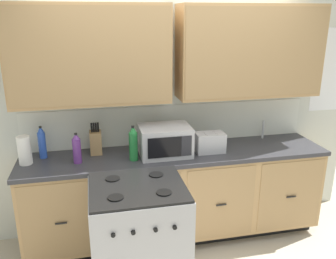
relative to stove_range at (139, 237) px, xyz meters
The scene contains 12 objects.
ground_plane 0.74m from the stove_range, 35.36° to the left, with size 8.00×8.00×0.00m, color #B2A893.
wall_unit 1.49m from the stove_range, 60.54° to the left, with size 4.13×0.40×2.36m.
counter_run 0.78m from the stove_range, 53.31° to the left, with size 2.96×0.64×0.94m.
stove_range is the anchor object (origin of this frame).
microwave 0.92m from the stove_range, 60.19° to the left, with size 0.48×0.37×0.28m.
toaster 1.13m from the stove_range, 36.59° to the left, with size 0.28×0.18×0.19m.
knife_block 1.01m from the stove_range, 110.87° to the left, with size 0.11×0.14×0.31m.
sink_faucet 1.79m from the stove_range, 29.61° to the left, with size 0.02×0.02×0.20m, color #B2B5BA.
paper_towel_roll 1.27m from the stove_range, 144.82° to the left, with size 0.12×0.12×0.26m, color white.
bottle_violet 0.96m from the stove_range, 128.94° to the left, with size 0.08×0.08×0.28m.
bottle_blue 1.26m from the stove_range, 135.56° to the left, with size 0.07×0.07×0.31m.
bottle_green 0.82m from the stove_range, 85.91° to the left, with size 0.08×0.08×0.33m.
Camera 1 is at (-0.76, -2.81, 2.21)m, focal length 37.79 mm.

